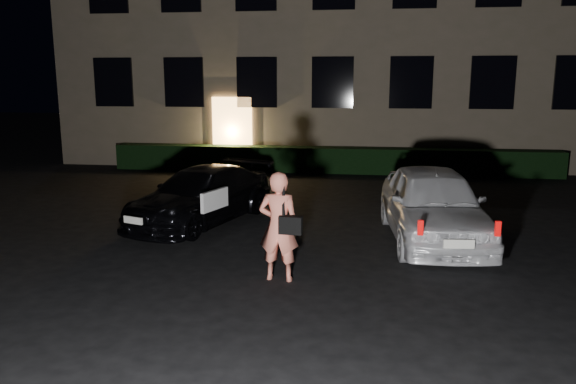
# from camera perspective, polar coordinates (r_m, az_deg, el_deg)

# --- Properties ---
(ground) EXTENTS (80.00, 80.00, 0.00)m
(ground) POSITION_cam_1_polar(r_m,az_deg,el_deg) (9.02, -0.01, -8.98)
(ground) COLOR black
(ground) RESTS_ON ground
(building) EXTENTS (20.00, 8.11, 12.00)m
(building) POSITION_cam_1_polar(r_m,az_deg,el_deg) (23.55, 5.29, 18.41)
(building) COLOR #6A5F4B
(building) RESTS_ON ground
(hedge) EXTENTS (15.00, 0.70, 0.85)m
(hedge) POSITION_cam_1_polar(r_m,az_deg,el_deg) (19.10, 4.34, 3.27)
(hedge) COLOR black
(hedge) RESTS_ON ground
(sedan) EXTENTS (2.98, 4.46, 1.20)m
(sedan) POSITION_cam_1_polar(r_m,az_deg,el_deg) (12.56, -8.83, -0.36)
(sedan) COLOR black
(sedan) RESTS_ON ground
(hatch) EXTENTS (2.10, 4.44, 1.47)m
(hatch) POSITION_cam_1_polar(r_m,az_deg,el_deg) (11.35, 14.51, -1.18)
(hatch) COLOR silver
(hatch) RESTS_ON ground
(man) EXTENTS (0.73, 0.46, 1.75)m
(man) POSITION_cam_1_polar(r_m,az_deg,el_deg) (8.80, -0.92, -3.49)
(man) COLOR #E0755F
(man) RESTS_ON ground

